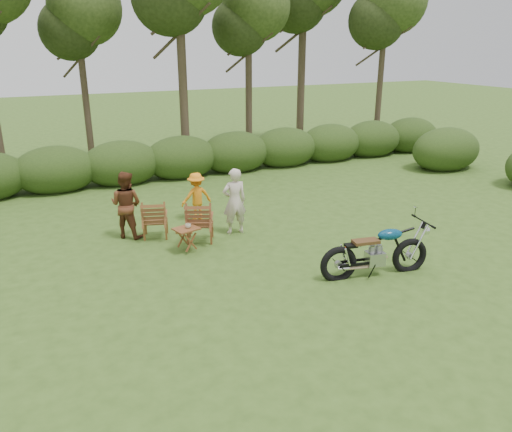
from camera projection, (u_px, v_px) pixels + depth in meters
name	position (u px, v px, depth m)	size (l,w,h in m)	color
ground	(324.00, 285.00, 9.45)	(80.00, 80.00, 0.00)	#334C19
tree_line	(184.00, 59.00, 16.70)	(22.52, 11.62, 8.14)	#382E1E
motorcycle	(373.00, 274.00, 9.90)	(2.16, 0.82, 1.23)	#0B6495
lawn_chair_right	(201.00, 241.00, 11.57)	(0.67, 0.67, 0.98)	#602F18
lawn_chair_left	(156.00, 237.00, 11.80)	(0.63, 0.63, 0.92)	brown
side_table	(187.00, 240.00, 10.90)	(0.53, 0.44, 0.54)	brown
cup	(188.00, 226.00, 10.80)	(0.12, 0.12, 0.10)	beige
adult_a	(235.00, 233.00, 12.06)	(0.58, 0.38, 1.60)	beige
adult_b	(129.00, 236.00, 11.83)	(0.77, 0.60, 1.58)	#5A2E19
child	(197.00, 219.00, 12.98)	(0.80, 0.46, 1.24)	orange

